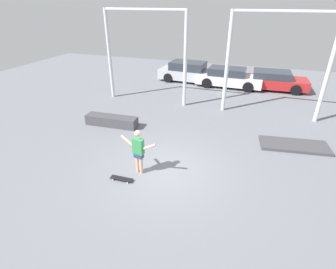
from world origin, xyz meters
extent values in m
plane|color=slate|center=(0.00, 0.00, 0.00)|extent=(36.00, 36.00, 0.00)
cylinder|color=#DBAD89|center=(-0.86, -0.38, 0.39)|extent=(0.12, 0.12, 0.78)
cylinder|color=#DBAD89|center=(-0.70, -0.40, 0.39)|extent=(0.12, 0.12, 0.78)
cube|color=navy|center=(-0.78, -0.39, 0.71)|extent=(0.35, 0.23, 0.17)
cube|color=#338C4C|center=(-0.78, -0.39, 1.06)|extent=(0.40, 0.25, 0.56)
sphere|color=#DBAD89|center=(-0.78, -0.39, 1.55)|extent=(0.22, 0.22, 0.22)
cylinder|color=#DBAD89|center=(-1.23, -0.32, 1.17)|extent=(0.50, 0.16, 0.33)
cylinder|color=#DBAD89|center=(-0.33, -0.46, 1.17)|extent=(0.50, 0.16, 0.33)
cube|color=black|center=(-1.17, -1.01, 0.07)|extent=(0.80, 0.23, 0.01)
cylinder|color=silver|center=(-0.91, -0.90, 0.03)|extent=(0.05, 0.03, 0.05)
cylinder|color=silver|center=(-0.90, -1.11, 0.03)|extent=(0.05, 0.03, 0.05)
cylinder|color=silver|center=(-1.44, -0.91, 0.03)|extent=(0.05, 0.03, 0.05)
cylinder|color=silver|center=(-1.44, -1.13, 0.03)|extent=(0.05, 0.03, 0.05)
cube|color=#47474C|center=(-3.67, 2.72, 0.24)|extent=(2.57, 0.74, 0.48)
cube|color=#47474C|center=(4.54, 3.35, 0.06)|extent=(2.84, 1.48, 0.13)
cylinder|color=silver|center=(-5.73, 6.50, 2.53)|extent=(0.20, 0.20, 5.06)
cylinder|color=silver|center=(-1.11, 6.50, 2.53)|extent=(0.20, 0.20, 5.06)
cylinder|color=silver|center=(-3.42, 6.50, 4.98)|extent=(4.62, 0.16, 0.16)
cylinder|color=silver|center=(1.11, 6.50, 2.53)|extent=(0.20, 0.20, 5.06)
cylinder|color=silver|center=(5.73, 6.50, 2.53)|extent=(0.20, 0.20, 5.06)
cylinder|color=silver|center=(3.42, 6.50, 4.98)|extent=(4.62, 0.16, 0.16)
cube|color=#B7BABF|center=(-2.08, 11.42, 0.52)|extent=(4.58, 2.02, 0.67)
cube|color=#2D333D|center=(-2.26, 11.43, 1.13)|extent=(2.55, 1.76, 0.56)
cylinder|color=black|center=(-0.64, 12.20, 0.33)|extent=(0.67, 0.26, 0.65)
cylinder|color=black|center=(-0.74, 10.48, 0.33)|extent=(0.67, 0.26, 0.65)
cylinder|color=black|center=(-3.42, 12.36, 0.33)|extent=(0.67, 0.26, 0.65)
cylinder|color=black|center=(-3.51, 10.64, 0.33)|extent=(0.67, 0.26, 0.65)
cube|color=white|center=(0.84, 10.99, 0.50)|extent=(4.46, 1.77, 0.62)
cube|color=#2D333D|center=(0.66, 11.00, 1.05)|extent=(2.47, 1.60, 0.49)
cylinder|color=black|center=(2.23, 11.78, 0.34)|extent=(0.68, 0.23, 0.68)
cylinder|color=black|center=(2.19, 10.15, 0.34)|extent=(0.68, 0.23, 0.68)
cylinder|color=black|center=(-0.52, 11.84, 0.34)|extent=(0.68, 0.23, 0.68)
cylinder|color=black|center=(-0.55, 10.21, 0.34)|extent=(0.68, 0.23, 0.68)
cube|color=red|center=(3.74, 11.36, 0.48)|extent=(4.37, 1.99, 0.60)
cube|color=#2D333D|center=(3.57, 11.35, 1.00)|extent=(2.43, 1.76, 0.45)
cylinder|color=black|center=(5.03, 12.30, 0.33)|extent=(0.67, 0.25, 0.66)
cylinder|color=black|center=(5.11, 10.53, 0.33)|extent=(0.67, 0.25, 0.66)
cylinder|color=black|center=(2.37, 12.18, 0.33)|extent=(0.67, 0.25, 0.66)
cylinder|color=black|center=(2.44, 10.42, 0.33)|extent=(0.67, 0.25, 0.66)
camera|label=1|loc=(2.66, -7.29, 5.47)|focal=28.00mm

